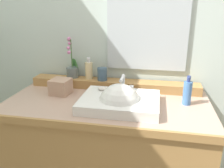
{
  "coord_description": "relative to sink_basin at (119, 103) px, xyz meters",
  "views": [
    {
      "loc": [
        0.31,
        -1.4,
        1.44
      ],
      "look_at": [
        0.04,
        -0.02,
        0.96
      ],
      "focal_mm": 37.45,
      "sensor_mm": 36.0,
      "label": 1
    }
  ],
  "objects": [
    {
      "name": "lotion_bottle",
      "position": [
        0.41,
        0.13,
        0.06
      ],
      "size": [
        0.05,
        0.06,
        0.19
      ],
      "color": "#487ABA",
      "rests_on": "vanity_cabinet"
    },
    {
      "name": "sink_basin",
      "position": [
        0.0,
        0.0,
        0.0
      ],
      "size": [
        0.48,
        0.38,
        0.28
      ],
      "color": "white",
      "rests_on": "vanity_cabinet"
    },
    {
      "name": "soap_bar",
      "position": [
        -0.13,
        0.11,
        0.05
      ],
      "size": [
        0.07,
        0.04,
        0.02
      ],
      "primitive_type": "ellipsoid",
      "color": "silver",
      "rests_on": "sink_basin"
    },
    {
      "name": "tissue_box",
      "position": [
        -0.45,
        0.15,
        0.03
      ],
      "size": [
        0.14,
        0.14,
        0.11
      ],
      "primitive_type": "cube",
      "rotation": [
        0.0,
        0.0,
        -0.11
      ],
      "color": "tan",
      "rests_on": "vanity_cabinet"
    },
    {
      "name": "vanity_cabinet",
      "position": [
        -0.1,
        0.08,
        -0.44
      ],
      "size": [
        1.35,
        0.67,
        0.84
      ],
      "color": "#A87A44",
      "rests_on": "ground"
    },
    {
      "name": "back_ledge",
      "position": [
        -0.1,
        0.33,
        0.01
      ],
      "size": [
        1.27,
        0.13,
        0.06
      ],
      "primitive_type": "cube",
      "color": "#A87A44",
      "rests_on": "vanity_cabinet"
    },
    {
      "name": "mirror",
      "position": [
        0.13,
        0.41,
        0.41
      ],
      "size": [
        0.58,
        0.02,
        0.59
      ],
      "primitive_type": "cube",
      "color": "silver"
    },
    {
      "name": "potted_plant",
      "position": [
        -0.43,
        0.35,
        0.11
      ],
      "size": [
        0.1,
        0.11,
        0.31
      ],
      "color": "slate",
      "rests_on": "back_ledge"
    },
    {
      "name": "soap_dispenser",
      "position": [
        -0.29,
        0.33,
        0.11
      ],
      "size": [
        0.06,
        0.06,
        0.17
      ],
      "color": "beige",
      "rests_on": "back_ledge"
    },
    {
      "name": "wall_back",
      "position": [
        -0.1,
        0.52,
        0.51
      ],
      "size": [
        3.28,
        0.2,
        2.73
      ],
      "primitive_type": "cube",
      "color": "silver",
      "rests_on": "ground"
    },
    {
      "name": "tumbler_cup",
      "position": [
        -0.19,
        0.32,
        0.09
      ],
      "size": [
        0.07,
        0.07,
        0.1
      ],
      "primitive_type": "cylinder",
      "color": "#3C566A",
      "rests_on": "back_ledge"
    }
  ]
}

